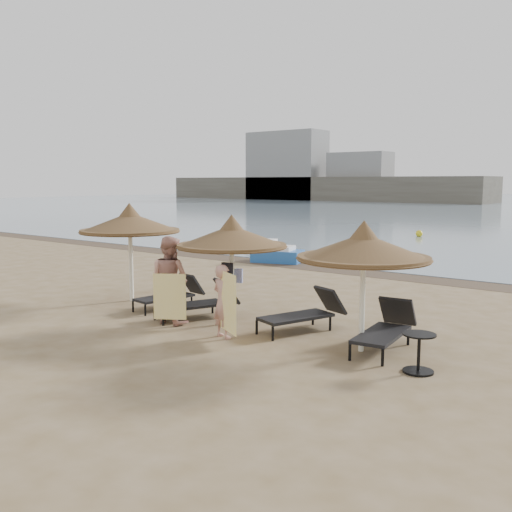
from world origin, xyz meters
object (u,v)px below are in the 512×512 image
Objects in this scene: side_table at (419,354)px; palapa_left at (130,223)px; person_left at (170,273)px; palapa_center at (232,237)px; palapa_right at (364,247)px; lounger_near_left at (201,301)px; lounger_near_right at (306,312)px; person_right at (223,295)px; lounger_far_right at (386,328)px; lounger_far_left at (173,294)px; pedal_boat at (277,254)px.

palapa_left is at bearing 173.81° from side_table.
person_left is at bearing -178.48° from side_table.
palapa_center is at bearing -3.77° from palapa_left.
side_table is at bearing -6.19° from palapa_left.
person_left is at bearing -171.39° from palapa_right.
lounger_near_right is at bearing 35.18° from lounger_near_left.
palapa_center is 1.41× the size of person_right.
lounger_far_right is (4.58, 0.35, 0.01)m from lounger_near_left.
palapa_center is 1.64m from person_left.
lounger_far_left is (1.53, 0.05, -1.75)m from palapa_left.
person_left is 10.40m from pedal_boat.
palapa_left reaches higher than lounger_near_right.
person_right is (-2.72, -0.90, -1.11)m from palapa_right.
palapa_left reaches higher than lounger_near_left.
palapa_center is 1.31× the size of lounger_far_left.
palapa_center is 0.99× the size of palapa_right.
palapa_left is at bearing 174.35° from lounger_far_right.
palapa_right reaches higher than lounger_far_right.
palapa_center is 1.22× the size of lounger_near_left.
palapa_left reaches higher than palapa_center.
lounger_near_right is 10.65m from pedal_boat.
lounger_near_right reaches higher than lounger_far_left.
palapa_left is 2.99m from person_left.
lounger_near_left is at bearing -4.97° from lounger_far_left.
lounger_near_left is 1.16× the size of person_right.
person_left is (-4.80, -1.15, 0.75)m from lounger_far_right.
palapa_right is 1.31× the size of lounger_far_left.
palapa_right is at bearing -174.72° from person_left.
lounger_far_right is (3.65, 0.33, -1.58)m from palapa_center.
pedal_boat is (-8.36, 8.94, -1.66)m from palapa_right.
lounger_far_left is at bearing -157.21° from lounger_near_right.
person_right is at bearing -58.67° from palapa_center.
person_left is (-1.16, -0.83, -0.83)m from palapa_center.
lounger_near_left is at bearing -109.11° from person_left.
lounger_far_left is at bearing 172.03° from side_table.
palapa_right is 5.84m from lounger_far_left.
lounger_far_left is 5.89m from lounger_far_right.
palapa_left is 4.76m from person_right.
palapa_right is 3.74× the size of side_table.
palapa_left is at bearing -161.85° from lounger_near_left.
pedal_boat is (-5.65, 9.84, -0.56)m from person_right.
palapa_center is at bearing -147.82° from person_left.
pedal_boat is (-3.86, 9.62, -0.83)m from person_left.
lounger_near_right is at bearing 2.74° from palapa_left.
lounger_near_left is 1.93m from person_right.
person_left is at bearing -22.30° from palapa_left.
side_table is 0.29× the size of person_left.
lounger_near_right is 1.01× the size of lounger_far_right.
palapa_right reaches higher than lounger_far_left.
lounger_far_right is at bearing 136.55° from side_table.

